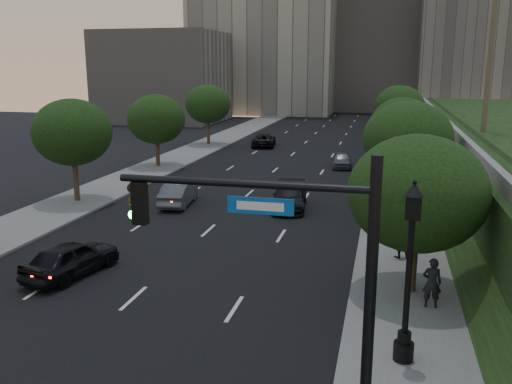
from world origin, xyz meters
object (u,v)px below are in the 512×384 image
(sedan_far_right, at_px, (342,160))
(pedestrian_c, at_px, (411,231))
(sedan_mid_left, at_px, (178,194))
(sedan_near_left, at_px, (71,258))
(sedan_near_right, at_px, (289,197))
(traffic_signal_mast, at_px, (316,310))
(street_lamp, at_px, (408,281))
(sedan_far_left, at_px, (264,140))
(pedestrian_b, at_px, (400,239))
(pedestrian_a, at_px, (432,283))

(sedan_far_right, xyz_separation_m, pedestrian_c, (5.05, -21.44, 0.28))
(sedan_mid_left, bearing_deg, sedan_near_left, 83.45)
(sedan_near_right, bearing_deg, traffic_signal_mast, -84.98)
(street_lamp, height_order, sedan_far_left, street_lamp)
(traffic_signal_mast, bearing_deg, pedestrian_c, 80.18)
(street_lamp, relative_size, sedan_far_left, 1.09)
(sedan_far_right, relative_size, pedestrian_b, 2.35)
(pedestrian_c, bearing_deg, sedan_near_left, 4.26)
(sedan_far_right, bearing_deg, sedan_near_right, -103.31)
(pedestrian_c, bearing_deg, pedestrian_a, 73.05)
(pedestrian_a, bearing_deg, traffic_signal_mast, 68.98)
(sedan_far_right, bearing_deg, traffic_signal_mast, -91.96)
(traffic_signal_mast, xyz_separation_m, pedestrian_b, (2.11, 13.79, -2.66))
(street_lamp, height_order, sedan_mid_left, street_lamp)
(sedan_near_right, bearing_deg, pedestrian_c, -48.94)
(sedan_far_left, bearing_deg, pedestrian_c, 106.22)
(pedestrian_a, bearing_deg, pedestrian_c, -87.17)
(sedan_far_right, relative_size, pedestrian_c, 2.47)
(sedan_mid_left, bearing_deg, sedan_far_left, -95.73)
(street_lamp, xyz_separation_m, sedan_far_left, (-13.92, 42.96, -1.92))
(sedan_mid_left, relative_size, pedestrian_c, 2.73)
(street_lamp, height_order, pedestrian_b, street_lamp)
(sedan_near_left, height_order, pedestrian_c, pedestrian_c)
(sedan_near_right, distance_m, pedestrian_b, 10.30)
(sedan_far_left, xyz_separation_m, sedan_near_right, (7.45, -25.85, 0.01))
(sedan_near_left, distance_m, sedan_far_right, 29.48)
(traffic_signal_mast, distance_m, sedan_far_right, 36.94)
(sedan_near_left, xyz_separation_m, pedestrian_a, (14.53, -0.03, 0.31))
(traffic_signal_mast, relative_size, sedan_far_right, 1.73)
(street_lamp, bearing_deg, sedan_mid_left, 129.64)
(traffic_signal_mast, distance_m, street_lamp, 5.20)
(pedestrian_c, bearing_deg, sedan_mid_left, -42.87)
(sedan_mid_left, relative_size, pedestrian_a, 2.40)
(pedestrian_b, bearing_deg, sedan_near_left, 1.15)
(sedan_mid_left, relative_size, sedan_near_right, 0.89)
(traffic_signal_mast, bearing_deg, pedestrian_b, 81.28)
(sedan_far_left, distance_m, sedan_far_right, 14.40)
(street_lamp, bearing_deg, sedan_far_right, 97.94)
(sedan_mid_left, distance_m, pedestrian_b, 15.33)
(traffic_signal_mast, bearing_deg, sedan_near_left, 142.78)
(street_lamp, bearing_deg, pedestrian_c, 86.90)
(pedestrian_c, bearing_deg, sedan_far_left, -86.80)
(pedestrian_b, relative_size, pedestrian_c, 1.05)
(traffic_signal_mast, relative_size, sedan_mid_left, 1.56)
(sedan_far_right, height_order, pedestrian_c, pedestrian_c)
(sedan_far_left, relative_size, pedestrian_a, 2.76)
(traffic_signal_mast, height_order, sedan_far_right, traffic_signal_mast)
(sedan_near_left, relative_size, pedestrian_c, 2.76)
(street_lamp, height_order, sedan_near_right, street_lamp)
(pedestrian_b, bearing_deg, sedan_near_right, -70.32)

